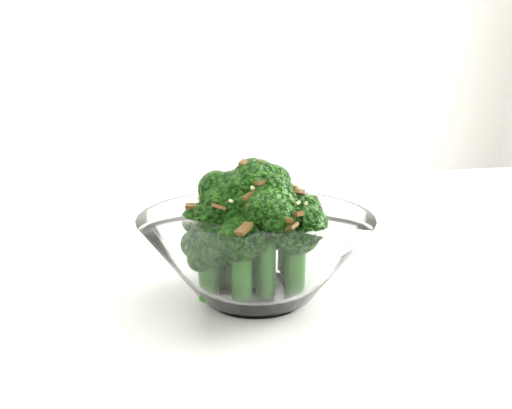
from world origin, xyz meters
name	(u,v)px	position (x,y,z in m)	size (l,w,h in m)	color
table	(335,306)	(-0.04, 0.15, 0.68)	(1.30, 0.96, 0.75)	white
broccoli_dish	(256,246)	(-0.18, 0.06, 0.80)	(0.21, 0.21, 0.13)	white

